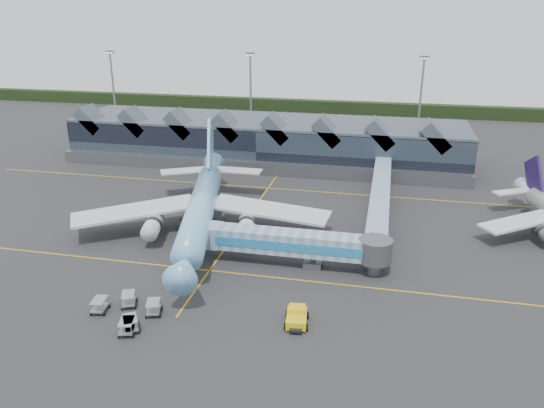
% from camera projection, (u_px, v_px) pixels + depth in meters
% --- Properties ---
extents(ground, '(260.00, 260.00, 0.00)m').
position_uv_depth(ground, '(227.00, 246.00, 80.13)').
color(ground, '#2C2D2F').
rests_on(ground, ground).
extents(taxi_stripes, '(120.00, 60.00, 0.01)m').
position_uv_depth(taxi_stripes, '(244.00, 222.00, 89.27)').
color(taxi_stripes, gold).
rests_on(taxi_stripes, ground).
extents(tree_line_far, '(260.00, 4.00, 4.00)m').
position_uv_depth(tree_line_far, '(322.00, 106.00, 179.94)').
color(tree_line_far, black).
rests_on(tree_line_far, ground).
extents(terminal, '(90.00, 22.25, 12.52)m').
position_uv_depth(terminal, '(266.00, 140.00, 122.72)').
color(terminal, black).
rests_on(terminal, ground).
extents(light_masts, '(132.40, 42.56, 22.45)m').
position_uv_depth(light_masts, '(384.00, 101.00, 128.85)').
color(light_masts, gray).
rests_on(light_masts, ground).
extents(main_airliner, '(40.27, 47.14, 15.31)m').
position_uv_depth(main_airliner, '(202.00, 206.00, 83.71)').
color(main_airliner, '#70A4E3').
rests_on(main_airliner, ground).
extents(jet_bridge, '(26.58, 4.59, 5.17)m').
position_uv_depth(jet_bridge, '(304.00, 245.00, 72.77)').
color(jet_bridge, '#6690AB').
rests_on(jet_bridge, ground).
extents(fuel_truck, '(3.02, 9.47, 3.16)m').
position_uv_depth(fuel_truck, '(199.00, 224.00, 83.58)').
color(fuel_truck, black).
rests_on(fuel_truck, ground).
extents(pushback_tug, '(3.07, 4.43, 1.86)m').
position_uv_depth(pushback_tug, '(297.00, 317.00, 60.42)').
color(pushback_tug, yellow).
rests_on(pushback_tug, ground).
extents(baggage_carts, '(8.44, 8.09, 1.65)m').
position_uv_depth(baggage_carts, '(128.00, 312.00, 61.29)').
color(baggage_carts, '#9A9EA3').
rests_on(baggage_carts, ground).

